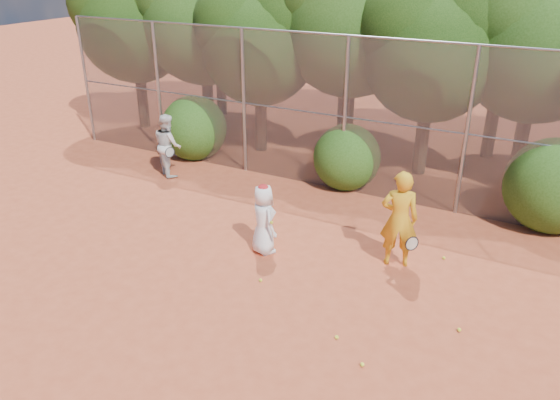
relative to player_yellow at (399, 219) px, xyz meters
The scene contains 20 objects.
ground 3.45m from the player_yellow, 115.48° to the right, with size 80.00×80.00×0.00m, color #A34024.
fence_back 3.55m from the player_yellow, 116.95° to the left, with size 20.05×0.09×4.03m.
tree_0 12.33m from the player_yellow, 155.01° to the left, with size 4.38×3.81×6.00m.
tree_1 10.52m from the player_yellow, 146.35° to the left, with size 4.64×4.03×6.35m.
tree_2 8.04m from the player_yellow, 140.37° to the left, with size 3.99×3.47×5.47m.
tree_3 7.56m from the player_yellow, 119.77° to the left, with size 4.89×4.26×6.70m.
tree_4 6.00m from the player_yellow, 99.34° to the left, with size 4.19×3.64×5.73m.
tree_5 6.98m from the player_yellow, 74.87° to the left, with size 4.51×3.92×6.17m.
tree_11 8.31m from the player_yellow, 85.22° to the left, with size 4.64×4.03×6.35m.
bush_0 8.13m from the player_yellow, 155.87° to the left, with size 2.00×2.00×2.00m, color #204511.
bush_1 4.11m from the player_yellow, 126.04° to the left, with size 1.80×1.80×1.80m, color #204511.
bush_2 4.21m from the player_yellow, 52.16° to the left, with size 2.20×2.20×2.20m, color #204511.
player_yellow is the anchor object (origin of this frame).
player_teen 2.76m from the player_yellow, 162.34° to the right, with size 0.89×0.82×1.55m.
player_white 7.38m from the player_yellow, 166.30° to the left, with size 1.08×1.02×1.76m.
ball_0 2.96m from the player_yellow, 92.60° to the right, with size 0.07×0.07×0.07m, color #CAD025.
ball_1 1.44m from the player_yellow, 36.30° to the left, with size 0.07×0.07×0.07m, color #CAD025.
ball_2 3.39m from the player_yellow, 81.61° to the right, with size 0.07×0.07×0.07m, color #CAD025.
ball_4 2.99m from the player_yellow, 137.81° to the right, with size 0.07×0.07×0.07m, color #CAD025.
ball_6 2.50m from the player_yellow, 45.28° to the right, with size 0.07×0.07×0.07m, color #CAD025.
Camera 1 is at (3.87, -6.64, 5.85)m, focal length 35.00 mm.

